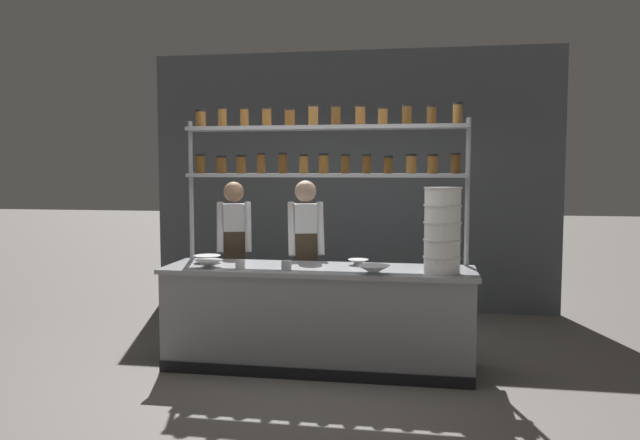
{
  "coord_description": "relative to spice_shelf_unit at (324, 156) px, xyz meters",
  "views": [
    {
      "loc": [
        0.95,
        -5.48,
        1.8
      ],
      "look_at": [
        -0.02,
        0.2,
        1.33
      ],
      "focal_mm": 35.0,
      "sensor_mm": 36.0,
      "label": 1
    }
  ],
  "objects": [
    {
      "name": "prep_bowl_center_front",
      "position": [
        0.53,
        -0.62,
        -0.97
      ],
      "size": [
        0.28,
        0.28,
        0.08
      ],
      "color": "silver",
      "rests_on": "prep_counter"
    },
    {
      "name": "prep_bowl_near_right",
      "position": [
        -0.96,
        -0.51,
        -0.98
      ],
      "size": [
        0.25,
        0.25,
        0.07
      ],
      "color": "silver",
      "rests_on": "prep_counter"
    },
    {
      "name": "chef_center",
      "position": [
        -0.23,
        0.3,
        -0.95
      ],
      "size": [
        0.41,
        0.34,
        1.69
      ],
      "rotation": [
        0.0,
        0.0,
        0.26
      ],
      "color": "black",
      "rests_on": "ground_plane"
    },
    {
      "name": "chef_left",
      "position": [
        -1.03,
        0.46,
        -0.97
      ],
      "size": [
        0.42,
        0.35,
        1.67
      ],
      "rotation": [
        0.0,
        0.0,
        0.3
      ],
      "color": "black",
      "rests_on": "ground_plane"
    },
    {
      "name": "serving_cup_front",
      "position": [
        -0.66,
        -0.56,
        -0.97
      ],
      "size": [
        0.08,
        0.08,
        0.09
      ],
      "color": "silver",
      "rests_on": "prep_counter"
    },
    {
      "name": "prep_counter",
      "position": [
        0.0,
        -0.33,
        -1.47
      ],
      "size": [
        2.8,
        0.76,
        0.92
      ],
      "color": "gray",
      "rests_on": "ground_plane"
    },
    {
      "name": "prep_bowl_center_back",
      "position": [
        -1.08,
        -0.22,
        -0.98
      ],
      "size": [
        0.25,
        0.25,
        0.07
      ],
      "color": "silver",
      "rests_on": "prep_counter"
    },
    {
      "name": "back_wall",
      "position": [
        0.0,
        2.17,
        -0.28
      ],
      "size": [
        5.2,
        0.12,
        3.3
      ],
      "primitive_type": "cube",
      "color": "#4C5156",
      "rests_on": "ground_plane"
    },
    {
      "name": "spice_shelf_unit",
      "position": [
        0.0,
        0.0,
        0.0
      ],
      "size": [
        2.69,
        0.28,
        2.41
      ],
      "color": "#999BA0",
      "rests_on": "ground_plane"
    },
    {
      "name": "ground_plane",
      "position": [
        0.0,
        -0.33,
        -1.93
      ],
      "size": [
        40.0,
        40.0,
        0.0
      ],
      "primitive_type": "plane",
      "color": "slate"
    },
    {
      "name": "container_stack",
      "position": [
        1.09,
        -0.47,
        -0.64
      ],
      "size": [
        0.32,
        0.32,
        0.73
      ],
      "color": "white",
      "rests_on": "prep_counter"
    },
    {
      "name": "prep_bowl_near_left",
      "position": [
        0.34,
        -0.13,
        -0.99
      ],
      "size": [
        0.19,
        0.19,
        0.05
      ],
      "color": "silver",
      "rests_on": "prep_counter"
    },
    {
      "name": "serving_cup_by_board",
      "position": [
        -0.24,
        -0.53,
        -0.97
      ],
      "size": [
        0.09,
        0.09,
        0.08
      ],
      "color": "#B2B7BC",
      "rests_on": "prep_counter"
    }
  ]
}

